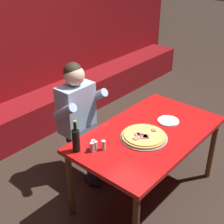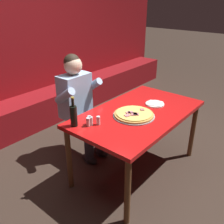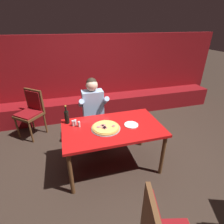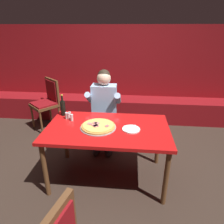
{
  "view_description": "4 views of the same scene",
  "coord_description": "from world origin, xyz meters",
  "px_view_note": "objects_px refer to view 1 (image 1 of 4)",
  "views": [
    {
      "loc": [
        -2.07,
        -1.33,
        2.3
      ],
      "look_at": [
        -0.24,
        0.24,
        0.98
      ],
      "focal_mm": 50.0,
      "sensor_mm": 36.0,
      "label": 1
    },
    {
      "loc": [
        -2.01,
        -1.31,
        1.88
      ],
      "look_at": [
        -0.17,
        0.22,
        0.74
      ],
      "focal_mm": 40.0,
      "sensor_mm": 36.0,
      "label": 2
    },
    {
      "loc": [
        -0.6,
        -2.12,
        2.13
      ],
      "look_at": [
        0.04,
        0.16,
        0.91
      ],
      "focal_mm": 28.0,
      "sensor_mm": 36.0,
      "label": 3
    },
    {
      "loc": [
        0.26,
        -2.11,
        1.87
      ],
      "look_at": [
        0.04,
        0.09,
        0.91
      ],
      "focal_mm": 32.0,
      "sensor_mm": 36.0,
      "label": 4
    }
  ],
  "objects_px": {
    "beer_bottle": "(76,140)",
    "shaker_red_pepper_flakes": "(95,146)",
    "main_dining_table": "(148,139)",
    "pizza": "(144,136)",
    "diner_seated_blue_shirt": "(82,117)",
    "shaker_parmesan": "(92,148)",
    "shaker_black_pepper": "(93,145)",
    "plate_white_paper": "(168,121)",
    "shaker_oregano": "(103,146)"
  },
  "relations": [
    {
      "from": "shaker_black_pepper",
      "to": "shaker_parmesan",
      "type": "relative_size",
      "value": 1.0
    },
    {
      "from": "shaker_parmesan",
      "to": "shaker_red_pepper_flakes",
      "type": "distance_m",
      "value": 0.03
    },
    {
      "from": "pizza",
      "to": "plate_white_paper",
      "type": "height_order",
      "value": "pizza"
    },
    {
      "from": "pizza",
      "to": "diner_seated_blue_shirt",
      "type": "height_order",
      "value": "diner_seated_blue_shirt"
    },
    {
      "from": "shaker_red_pepper_flakes",
      "to": "shaker_oregano",
      "type": "distance_m",
      "value": 0.07
    },
    {
      "from": "plate_white_paper",
      "to": "shaker_oregano",
      "type": "relative_size",
      "value": 2.44
    },
    {
      "from": "beer_bottle",
      "to": "shaker_oregano",
      "type": "relative_size",
      "value": 3.4
    },
    {
      "from": "main_dining_table",
      "to": "pizza",
      "type": "height_order",
      "value": "pizza"
    },
    {
      "from": "plate_white_paper",
      "to": "shaker_black_pepper",
      "type": "bearing_deg",
      "value": 163.27
    },
    {
      "from": "shaker_red_pepper_flakes",
      "to": "shaker_oregano",
      "type": "xyz_separation_m",
      "value": [
        0.05,
        -0.05,
        0.0
      ]
    },
    {
      "from": "shaker_parmesan",
      "to": "shaker_oregano",
      "type": "xyz_separation_m",
      "value": [
        0.08,
        -0.05,
        0.0
      ]
    },
    {
      "from": "main_dining_table",
      "to": "shaker_red_pepper_flakes",
      "type": "bearing_deg",
      "value": 161.11
    },
    {
      "from": "plate_white_paper",
      "to": "diner_seated_blue_shirt",
      "type": "relative_size",
      "value": 0.16
    },
    {
      "from": "pizza",
      "to": "diner_seated_blue_shirt",
      "type": "bearing_deg",
      "value": 93.02
    },
    {
      "from": "shaker_black_pepper",
      "to": "diner_seated_blue_shirt",
      "type": "height_order",
      "value": "diner_seated_blue_shirt"
    },
    {
      "from": "shaker_red_pepper_flakes",
      "to": "shaker_parmesan",
      "type": "bearing_deg",
      "value": 168.02
    },
    {
      "from": "pizza",
      "to": "diner_seated_blue_shirt",
      "type": "xyz_separation_m",
      "value": [
        -0.04,
        0.75,
        -0.06
      ]
    },
    {
      "from": "shaker_parmesan",
      "to": "shaker_black_pepper",
      "type": "bearing_deg",
      "value": 28.71
    },
    {
      "from": "beer_bottle",
      "to": "shaker_red_pepper_flakes",
      "type": "height_order",
      "value": "beer_bottle"
    },
    {
      "from": "shaker_black_pepper",
      "to": "pizza",
      "type": "bearing_deg",
      "value": -28.84
    },
    {
      "from": "beer_bottle",
      "to": "shaker_parmesan",
      "type": "height_order",
      "value": "beer_bottle"
    },
    {
      "from": "main_dining_table",
      "to": "shaker_oregano",
      "type": "relative_size",
      "value": 17.11
    },
    {
      "from": "shaker_red_pepper_flakes",
      "to": "diner_seated_blue_shirt",
      "type": "distance_m",
      "value": 0.67
    },
    {
      "from": "main_dining_table",
      "to": "shaker_oregano",
      "type": "distance_m",
      "value": 0.51
    },
    {
      "from": "shaker_oregano",
      "to": "diner_seated_blue_shirt",
      "type": "xyz_separation_m",
      "value": [
        0.33,
        0.59,
        -0.08
      ]
    },
    {
      "from": "main_dining_table",
      "to": "beer_bottle",
      "type": "relative_size",
      "value": 5.04
    },
    {
      "from": "diner_seated_blue_shirt",
      "to": "plate_white_paper",
      "type": "bearing_deg",
      "value": -60.51
    },
    {
      "from": "shaker_red_pepper_flakes",
      "to": "plate_white_paper",
      "type": "bearing_deg",
      "value": -14.95
    },
    {
      "from": "shaker_black_pepper",
      "to": "shaker_red_pepper_flakes",
      "type": "xyz_separation_m",
      "value": [
        -0.0,
        -0.03,
        0.0
      ]
    },
    {
      "from": "pizza",
      "to": "shaker_oregano",
      "type": "xyz_separation_m",
      "value": [
        -0.37,
        0.16,
        0.02
      ]
    },
    {
      "from": "pizza",
      "to": "shaker_red_pepper_flakes",
      "type": "relative_size",
      "value": 4.97
    },
    {
      "from": "beer_bottle",
      "to": "shaker_black_pepper",
      "type": "height_order",
      "value": "beer_bottle"
    },
    {
      "from": "plate_white_paper",
      "to": "pizza",
      "type": "bearing_deg",
      "value": 177.93
    },
    {
      "from": "pizza",
      "to": "shaker_parmesan",
      "type": "height_order",
      "value": "shaker_parmesan"
    },
    {
      "from": "plate_white_paper",
      "to": "beer_bottle",
      "type": "height_order",
      "value": "beer_bottle"
    },
    {
      "from": "beer_bottle",
      "to": "diner_seated_blue_shirt",
      "type": "relative_size",
      "value": 0.23
    },
    {
      "from": "shaker_red_pepper_flakes",
      "to": "beer_bottle",
      "type": "bearing_deg",
      "value": 133.43
    },
    {
      "from": "beer_bottle",
      "to": "shaker_parmesan",
      "type": "relative_size",
      "value": 3.4
    },
    {
      "from": "pizza",
      "to": "plate_white_paper",
      "type": "relative_size",
      "value": 2.03
    },
    {
      "from": "plate_white_paper",
      "to": "shaker_parmesan",
      "type": "height_order",
      "value": "shaker_parmesan"
    },
    {
      "from": "shaker_oregano",
      "to": "diner_seated_blue_shirt",
      "type": "relative_size",
      "value": 0.07
    },
    {
      "from": "main_dining_table",
      "to": "shaker_oregano",
      "type": "xyz_separation_m",
      "value": [
        -0.48,
        0.14,
        0.11
      ]
    },
    {
      "from": "plate_white_paper",
      "to": "shaker_oregano",
      "type": "bearing_deg",
      "value": 167.27
    },
    {
      "from": "shaker_parmesan",
      "to": "diner_seated_blue_shirt",
      "type": "relative_size",
      "value": 0.07
    },
    {
      "from": "main_dining_table",
      "to": "shaker_black_pepper",
      "type": "distance_m",
      "value": 0.57
    },
    {
      "from": "shaker_black_pepper",
      "to": "shaker_red_pepper_flakes",
      "type": "bearing_deg",
      "value": -100.23
    },
    {
      "from": "shaker_red_pepper_flakes",
      "to": "diner_seated_blue_shirt",
      "type": "height_order",
      "value": "diner_seated_blue_shirt"
    },
    {
      "from": "shaker_parmesan",
      "to": "pizza",
      "type": "bearing_deg",
      "value": -24.91
    },
    {
      "from": "shaker_oregano",
      "to": "plate_white_paper",
      "type": "bearing_deg",
      "value": -12.73
    },
    {
      "from": "pizza",
      "to": "plate_white_paper",
      "type": "distance_m",
      "value": 0.39
    }
  ]
}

